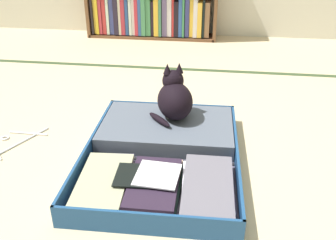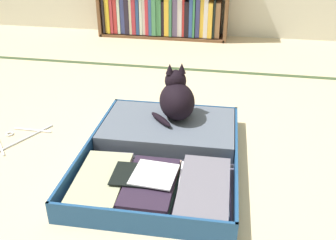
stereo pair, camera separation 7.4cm
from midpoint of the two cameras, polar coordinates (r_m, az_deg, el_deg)
ground_plane at (r=1.66m, az=-2.18°, el=-9.04°), size 10.00×10.00×0.00m
tatami_border at (r=2.88m, az=3.88°, el=7.68°), size 4.80×0.05×0.00m
open_suitcase at (r=1.77m, az=0.48°, el=-4.59°), size 0.71×0.92×0.10m
black_cat at (r=1.91m, az=2.37°, el=3.27°), size 0.27×0.28×0.28m
clothes_hanger at (r=2.08m, az=-20.87°, el=-2.56°), size 0.26×0.35×0.01m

